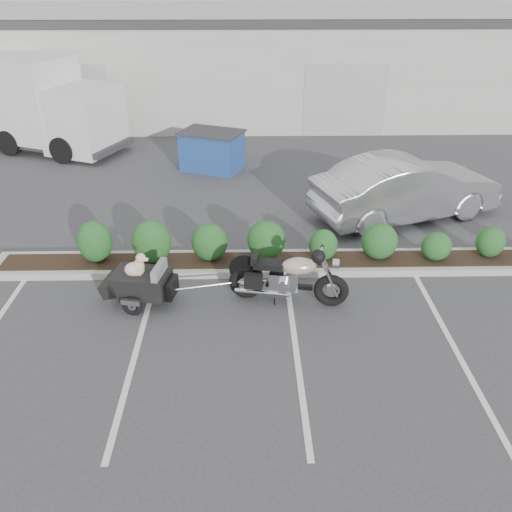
{
  "coord_description": "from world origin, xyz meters",
  "views": [
    {
      "loc": [
        0.38,
        -7.89,
        5.79
      ],
      "look_at": [
        0.56,
        1.3,
        0.75
      ],
      "focal_mm": 38.0,
      "sensor_mm": 36.0,
      "label": 1
    }
  ],
  "objects_px": {
    "dumpster": "(212,150)",
    "delivery_truck": "(29,105)",
    "sedan": "(406,188)",
    "pet_trailer": "(140,282)",
    "motorcycle": "(288,278)"
  },
  "relations": [
    {
      "from": "sedan",
      "to": "pet_trailer",
      "type": "bearing_deg",
      "value": 102.61
    },
    {
      "from": "motorcycle",
      "to": "sedan",
      "type": "relative_size",
      "value": 0.48
    },
    {
      "from": "pet_trailer",
      "to": "sedan",
      "type": "distance_m",
      "value": 7.13
    },
    {
      "from": "dumpster",
      "to": "delivery_truck",
      "type": "bearing_deg",
      "value": -178.59
    },
    {
      "from": "motorcycle",
      "to": "delivery_truck",
      "type": "height_order",
      "value": "delivery_truck"
    },
    {
      "from": "pet_trailer",
      "to": "dumpster",
      "type": "height_order",
      "value": "dumpster"
    },
    {
      "from": "sedan",
      "to": "motorcycle",
      "type": "bearing_deg",
      "value": 120.15
    },
    {
      "from": "delivery_truck",
      "to": "pet_trailer",
      "type": "bearing_deg",
      "value": -39.08
    },
    {
      "from": "motorcycle",
      "to": "delivery_truck",
      "type": "distance_m",
      "value": 12.9
    },
    {
      "from": "motorcycle",
      "to": "dumpster",
      "type": "relative_size",
      "value": 1.05
    },
    {
      "from": "delivery_truck",
      "to": "motorcycle",
      "type": "bearing_deg",
      "value": -28.16
    },
    {
      "from": "sedan",
      "to": "dumpster",
      "type": "bearing_deg",
      "value": 33.8
    },
    {
      "from": "sedan",
      "to": "dumpster",
      "type": "distance_m",
      "value": 6.26
    },
    {
      "from": "dumpster",
      "to": "delivery_truck",
      "type": "xyz_separation_m",
      "value": [
        -6.3,
        2.43,
        0.85
      ]
    },
    {
      "from": "pet_trailer",
      "to": "dumpster",
      "type": "bearing_deg",
      "value": 93.61
    }
  ]
}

